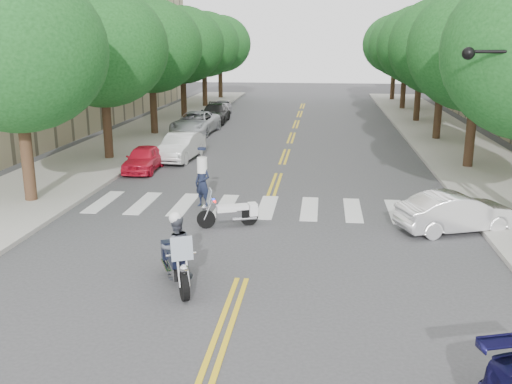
% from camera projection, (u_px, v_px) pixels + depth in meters
% --- Properties ---
extents(ground, '(140.00, 140.00, 0.00)m').
position_uv_depth(ground, '(242.00, 279.00, 14.57)').
color(ground, '#38383A').
rests_on(ground, ground).
extents(sidewalk_left, '(5.00, 60.00, 0.15)m').
position_uv_depth(sidewalk_left, '(144.00, 134.00, 36.74)').
color(sidewalk_left, '#9E9991').
rests_on(sidewalk_left, ground).
extents(sidewalk_right, '(5.00, 60.00, 0.15)m').
position_uv_depth(sidewalk_right, '(448.00, 140.00, 34.58)').
color(sidewalk_right, '#9E9991').
rests_on(sidewalk_right, ground).
extents(tree_l_0, '(6.40, 6.40, 8.45)m').
position_uv_depth(tree_l_0, '(16.00, 51.00, 19.89)').
color(tree_l_0, '#382316').
rests_on(tree_l_0, ground).
extents(tree_l_1, '(6.40, 6.40, 8.45)m').
position_uv_depth(tree_l_1, '(102.00, 48.00, 27.57)').
color(tree_l_1, '#382316').
rests_on(tree_l_1, ground).
extents(tree_l_2, '(6.40, 6.40, 8.45)m').
position_uv_depth(tree_l_2, '(151.00, 46.00, 35.25)').
color(tree_l_2, '#382316').
rests_on(tree_l_2, ground).
extents(tree_l_3, '(6.40, 6.40, 8.45)m').
position_uv_depth(tree_l_3, '(182.00, 45.00, 42.92)').
color(tree_l_3, '#382316').
rests_on(tree_l_3, ground).
extents(tree_l_4, '(6.40, 6.40, 8.45)m').
position_uv_depth(tree_l_4, '(204.00, 44.00, 50.60)').
color(tree_l_4, '#382316').
rests_on(tree_l_4, ground).
extents(tree_l_5, '(6.40, 6.40, 8.45)m').
position_uv_depth(tree_l_5, '(220.00, 44.00, 58.28)').
color(tree_l_5, '#382316').
rests_on(tree_l_5, ground).
extents(tree_r_1, '(6.40, 6.40, 8.45)m').
position_uv_depth(tree_r_1, '(479.00, 48.00, 25.58)').
color(tree_r_1, '#382316').
rests_on(tree_r_1, ground).
extents(tree_r_2, '(6.40, 6.40, 8.45)m').
position_uv_depth(tree_r_2, '(443.00, 47.00, 33.25)').
color(tree_r_2, '#382316').
rests_on(tree_r_2, ground).
extents(tree_r_3, '(6.40, 6.40, 8.45)m').
position_uv_depth(tree_r_3, '(421.00, 45.00, 40.93)').
color(tree_r_3, '#382316').
rests_on(tree_r_3, ground).
extents(tree_r_4, '(6.40, 6.40, 8.45)m').
position_uv_depth(tree_r_4, '(406.00, 45.00, 48.61)').
color(tree_r_4, '#382316').
rests_on(tree_r_4, ground).
extents(tree_r_5, '(6.40, 6.40, 8.45)m').
position_uv_depth(tree_r_5, '(395.00, 44.00, 56.29)').
color(tree_r_5, '#382316').
rests_on(tree_r_5, ground).
extents(motorcycle_police, '(1.24, 2.22, 1.91)m').
position_uv_depth(motorcycle_police, '(176.00, 252.00, 14.02)').
color(motorcycle_police, black).
rests_on(motorcycle_police, ground).
extents(motorcycle_parked, '(1.95, 0.97, 1.31)m').
position_uv_depth(motorcycle_parked, '(233.00, 213.00, 18.60)').
color(motorcycle_parked, black).
rests_on(motorcycle_parked, ground).
extents(officer_standing, '(0.77, 0.69, 1.76)m').
position_uv_depth(officer_standing, '(203.00, 183.00, 20.70)').
color(officer_standing, '#151B30').
rests_on(officer_standing, ground).
extents(convertible, '(4.02, 2.56, 1.25)m').
position_uv_depth(convertible, '(457.00, 212.00, 18.06)').
color(convertible, white).
rests_on(convertible, ground).
extents(parked_car_a, '(1.52, 3.50, 1.18)m').
position_uv_depth(parked_car_a, '(143.00, 159.00, 26.46)').
color(parked_car_a, red).
rests_on(parked_car_a, ground).
extents(parked_car_b, '(1.80, 4.22, 1.35)m').
position_uv_depth(parked_car_b, '(181.00, 147.00, 28.91)').
color(parked_car_b, silver).
rests_on(parked_car_b, ground).
extents(parked_car_c, '(2.65, 5.26, 1.43)m').
position_uv_depth(parked_car_c, '(195.00, 123.00, 37.01)').
color(parked_car_c, '#B5B7BD').
rests_on(parked_car_c, ground).
extents(parked_car_d, '(2.04, 4.72, 1.35)m').
position_uv_depth(parked_car_d, '(215.00, 113.00, 42.22)').
color(parked_car_d, black).
rests_on(parked_car_d, ground).
extents(parked_car_e, '(1.72, 3.65, 1.21)m').
position_uv_depth(parked_car_e, '(222.00, 108.00, 46.50)').
color(parked_car_e, '#AFAEB4').
rests_on(parked_car_e, ground).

